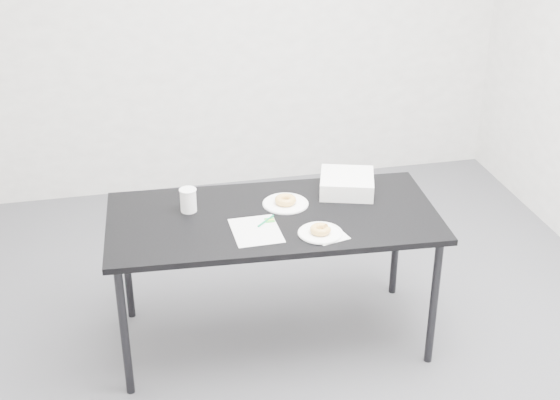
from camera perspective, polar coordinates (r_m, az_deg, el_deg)
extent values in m
plane|color=#505156|center=(4.35, 1.13, -9.86)|extent=(4.00, 4.00, 0.00)
cube|color=white|center=(5.59, -3.66, 13.93)|extent=(4.00, 0.02, 2.70)
cube|color=black|center=(3.94, -0.51, -1.31)|extent=(1.70, 0.87, 0.03)
cylinder|color=black|center=(3.84, -11.31, -9.46)|extent=(0.04, 0.04, 0.73)
cylinder|color=black|center=(4.38, -11.17, -4.41)|extent=(0.04, 0.04, 0.73)
cylinder|color=black|center=(4.04, 11.18, -7.39)|extent=(0.04, 0.04, 0.73)
cylinder|color=black|center=(4.56, 8.49, -2.84)|extent=(0.04, 0.04, 0.73)
cube|color=white|center=(3.79, -1.77, -2.25)|extent=(0.23, 0.29, 0.00)
cube|color=green|center=(3.87, -0.77, -1.48)|extent=(0.05, 0.05, 0.00)
cylinder|color=#0B7E4C|center=(3.86, -1.04, -1.54)|extent=(0.10, 0.10, 0.01)
cube|color=white|center=(3.75, 3.63, -2.58)|extent=(0.18, 0.18, 0.00)
cylinder|color=white|center=(3.76, 2.97, -2.43)|extent=(0.22, 0.22, 0.01)
torus|color=gold|center=(3.75, 2.98, -2.16)|extent=(0.11, 0.11, 0.03)
cylinder|color=white|center=(4.03, 0.40, -0.27)|extent=(0.24, 0.24, 0.01)
torus|color=gold|center=(4.02, 0.40, 0.00)|extent=(0.12, 0.12, 0.04)
cylinder|color=white|center=(3.97, -6.73, -0.01)|extent=(0.08, 0.08, 0.12)
cylinder|color=white|center=(4.29, 4.65, 1.46)|extent=(0.10, 0.10, 0.01)
cube|color=white|center=(4.16, 4.91, 1.21)|extent=(0.35, 0.35, 0.09)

